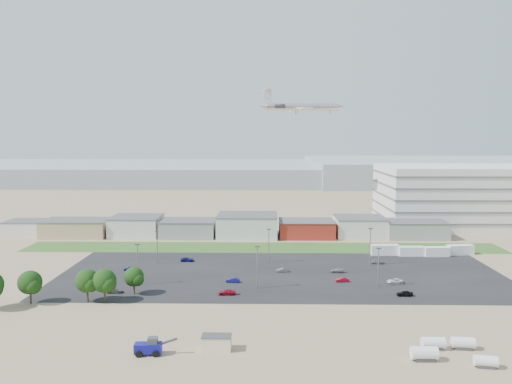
{
  "coord_description": "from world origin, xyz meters",
  "views": [
    {
      "loc": [
        0.57,
        -112.78,
        37.36
      ],
      "look_at": [
        -1.87,
        22.0,
        22.19
      ],
      "focal_mm": 35.0,
      "sensor_mm": 36.0,
      "label": 1
    }
  ],
  "objects_px": {
    "parked_car_9": "(187,260)",
    "telehandler": "(148,346)",
    "parked_car_1": "(342,280)",
    "parked_car_8": "(378,262)",
    "parked_car_12": "(337,270)",
    "box_trailer_a": "(385,250)",
    "parked_car_5": "(130,269)",
    "parked_car_0": "(395,281)",
    "airliner": "(303,107)",
    "parked_car_2": "(405,293)",
    "parked_car_3": "(227,292)",
    "parked_car_4": "(233,280)",
    "portable_shed": "(217,343)",
    "storage_tank_nw": "(433,343)",
    "parked_car_7": "(282,270)",
    "parked_car_10": "(115,291)"
  },
  "relations": [
    {
      "from": "portable_shed",
      "to": "parked_car_12",
      "type": "distance_m",
      "value": 57.83
    },
    {
      "from": "telehandler",
      "to": "parked_car_7",
      "type": "relative_size",
      "value": 2.25
    },
    {
      "from": "parked_car_3",
      "to": "parked_car_4",
      "type": "distance_m",
      "value": 10.05
    },
    {
      "from": "parked_car_5",
      "to": "parked_car_9",
      "type": "relative_size",
      "value": 0.82
    },
    {
      "from": "airliner",
      "to": "parked_car_1",
      "type": "height_order",
      "value": "airliner"
    },
    {
      "from": "box_trailer_a",
      "to": "parked_car_1",
      "type": "height_order",
      "value": "box_trailer_a"
    },
    {
      "from": "parked_car_10",
      "to": "parked_car_12",
      "type": "relative_size",
      "value": 1.02
    },
    {
      "from": "airliner",
      "to": "parked_car_0",
      "type": "relative_size",
      "value": 9.54
    },
    {
      "from": "parked_car_7",
      "to": "parked_car_8",
      "type": "relative_size",
      "value": 0.86
    },
    {
      "from": "parked_car_0",
      "to": "parked_car_4",
      "type": "relative_size",
      "value": 1.18
    },
    {
      "from": "parked_car_4",
      "to": "parked_car_9",
      "type": "bearing_deg",
      "value": -139.62
    },
    {
      "from": "parked_car_1",
      "to": "parked_car_5",
      "type": "distance_m",
      "value": 58.44
    },
    {
      "from": "parked_car_8",
      "to": "parked_car_7",
      "type": "bearing_deg",
      "value": 115.29
    },
    {
      "from": "parked_car_2",
      "to": "parked_car_9",
      "type": "height_order",
      "value": "parked_car_2"
    },
    {
      "from": "box_trailer_a",
      "to": "parked_car_12",
      "type": "xyz_separation_m",
      "value": [
        -17.96,
        -20.79,
        -1.07
      ]
    },
    {
      "from": "parked_car_12",
      "to": "parked_car_9",
      "type": "bearing_deg",
      "value": -100.88
    },
    {
      "from": "parked_car_2",
      "to": "telehandler",
      "type": "bearing_deg",
      "value": -57.95
    },
    {
      "from": "parked_car_1",
      "to": "parked_car_12",
      "type": "relative_size",
      "value": 0.9
    },
    {
      "from": "airliner",
      "to": "parked_car_0",
      "type": "height_order",
      "value": "airliner"
    },
    {
      "from": "airliner",
      "to": "parked_car_5",
      "type": "bearing_deg",
      "value": -131.67
    },
    {
      "from": "parked_car_0",
      "to": "parked_car_10",
      "type": "distance_m",
      "value": 69.7
    },
    {
      "from": "storage_tank_nw",
      "to": "parked_car_12",
      "type": "bearing_deg",
      "value": 101.22
    },
    {
      "from": "parked_car_1",
      "to": "parked_car_12",
      "type": "distance_m",
      "value": 8.9
    },
    {
      "from": "storage_tank_nw",
      "to": "parked_car_7",
      "type": "height_order",
      "value": "storage_tank_nw"
    },
    {
      "from": "parked_car_1",
      "to": "parked_car_8",
      "type": "xyz_separation_m",
      "value": [
        13.3,
        18.65,
        0.08
      ]
    },
    {
      "from": "portable_shed",
      "to": "box_trailer_a",
      "type": "bearing_deg",
      "value": 57.66
    },
    {
      "from": "telehandler",
      "to": "parked_car_7",
      "type": "xyz_separation_m",
      "value": [
        24.87,
        52.84,
        -1.0
      ]
    },
    {
      "from": "parked_car_10",
      "to": "box_trailer_a",
      "type": "bearing_deg",
      "value": -64.6
    },
    {
      "from": "portable_shed",
      "to": "airliner",
      "type": "bearing_deg",
      "value": 80.47
    },
    {
      "from": "box_trailer_a",
      "to": "parked_car_12",
      "type": "height_order",
      "value": "box_trailer_a"
    },
    {
      "from": "box_trailer_a",
      "to": "parked_car_8",
      "type": "distance_m",
      "value": 12.02
    },
    {
      "from": "parked_car_5",
      "to": "parked_car_10",
      "type": "height_order",
      "value": "parked_car_10"
    },
    {
      "from": "parked_car_9",
      "to": "telehandler",
      "type": "bearing_deg",
      "value": -173.56
    },
    {
      "from": "portable_shed",
      "to": "parked_car_7",
      "type": "relative_size",
      "value": 1.6
    },
    {
      "from": "parked_car_3",
      "to": "parked_car_9",
      "type": "xyz_separation_m",
      "value": [
        -14.26,
        31.31,
        -0.05
      ]
    },
    {
      "from": "parked_car_0",
      "to": "parked_car_1",
      "type": "height_order",
      "value": "parked_car_0"
    },
    {
      "from": "box_trailer_a",
      "to": "parked_car_2",
      "type": "distance_m",
      "value": 41.16
    },
    {
      "from": "parked_car_9",
      "to": "storage_tank_nw",
      "type": "bearing_deg",
      "value": -135.47
    },
    {
      "from": "parked_car_3",
      "to": "parked_car_4",
      "type": "bearing_deg",
      "value": 173.28
    },
    {
      "from": "parked_car_0",
      "to": "parked_car_2",
      "type": "distance_m",
      "value": 10.32
    },
    {
      "from": "box_trailer_a",
      "to": "parked_car_5",
      "type": "height_order",
      "value": "box_trailer_a"
    },
    {
      "from": "parked_car_0",
      "to": "parked_car_7",
      "type": "bearing_deg",
      "value": -115.81
    },
    {
      "from": "parked_car_12",
      "to": "box_trailer_a",
      "type": "bearing_deg",
      "value": 143.18
    },
    {
      "from": "parked_car_8",
      "to": "parked_car_9",
      "type": "height_order",
      "value": "parked_car_8"
    },
    {
      "from": "telehandler",
      "to": "parked_car_2",
      "type": "height_order",
      "value": "telehandler"
    },
    {
      "from": "parked_car_2",
      "to": "parked_car_12",
      "type": "bearing_deg",
      "value": -146.7
    },
    {
      "from": "storage_tank_nw",
      "to": "airliner",
      "type": "height_order",
      "value": "airliner"
    },
    {
      "from": "storage_tank_nw",
      "to": "parked_car_10",
      "type": "height_order",
      "value": "storage_tank_nw"
    },
    {
      "from": "storage_tank_nw",
      "to": "parked_car_3",
      "type": "bearing_deg",
      "value": 142.54
    },
    {
      "from": "telehandler",
      "to": "parked_car_8",
      "type": "xyz_separation_m",
      "value": [
        53.17,
        62.38,
        -0.89
      ]
    }
  ]
}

